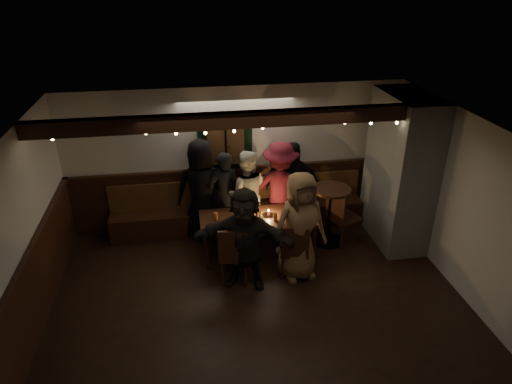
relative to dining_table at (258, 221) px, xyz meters
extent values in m
cube|color=black|center=(-0.21, -1.40, -0.63)|extent=(6.00, 5.00, 0.01)
cube|color=black|center=(-0.21, -1.40, 1.98)|extent=(6.00, 5.00, 0.01)
cube|color=silver|center=(-0.21, 1.11, 0.68)|extent=(6.00, 0.01, 2.60)
cube|color=silver|center=(-3.21, -1.40, 0.68)|extent=(0.01, 5.00, 2.60)
cube|color=silver|center=(2.80, -1.40, 0.68)|extent=(0.01, 5.00, 2.60)
cube|color=black|center=(-0.21, 1.08, -0.07)|extent=(6.00, 0.05, 1.10)
cube|color=black|center=(-3.18, -1.40, -0.07)|extent=(0.05, 5.00, 1.10)
cube|color=slate|center=(2.44, 0.10, 0.68)|extent=(0.70, 1.40, 2.60)
cube|color=black|center=(-0.21, 0.83, -0.40)|extent=(4.60, 0.45, 0.45)
cube|color=#4D3118|center=(-0.21, 1.01, 0.08)|extent=(4.60, 0.06, 0.50)
cube|color=black|center=(-0.41, 1.04, 1.03)|extent=(0.95, 0.04, 1.00)
cube|color=#4D3118|center=(-0.41, 0.98, 1.03)|extent=(0.64, 0.12, 0.76)
cube|color=black|center=(-0.21, -0.40, 1.87)|extent=(6.00, 0.16, 0.22)
sphere|color=#FFE599|center=(-2.81, -0.42, 1.74)|extent=(0.04, 0.04, 0.04)
sphere|color=#FFE599|center=(-2.41, -0.42, 1.76)|extent=(0.04, 0.04, 0.04)
sphere|color=#FFE599|center=(-2.01, -0.42, 1.77)|extent=(0.04, 0.04, 0.04)
sphere|color=#FFE599|center=(-1.61, -0.42, 1.75)|extent=(0.04, 0.04, 0.04)
sphere|color=#FFE599|center=(-1.21, -0.42, 1.72)|extent=(0.04, 0.04, 0.04)
sphere|color=#FFE599|center=(-0.81, -0.42, 1.71)|extent=(0.04, 0.04, 0.04)
sphere|color=#FFE599|center=(-0.41, -0.42, 1.71)|extent=(0.04, 0.04, 0.04)
sphere|color=#FFE599|center=(-0.01, -0.42, 1.74)|extent=(0.04, 0.04, 0.04)
sphere|color=#FFE599|center=(0.39, -0.42, 1.76)|extent=(0.04, 0.04, 0.04)
sphere|color=#FFE599|center=(0.79, -0.42, 1.77)|extent=(0.04, 0.04, 0.04)
sphere|color=#FFE599|center=(1.19, -0.42, 1.75)|extent=(0.04, 0.04, 0.04)
sphere|color=#FFE599|center=(1.59, -0.42, 1.72)|extent=(0.04, 0.04, 0.04)
sphere|color=#FFE599|center=(1.99, -0.42, 1.71)|extent=(0.04, 0.04, 0.04)
sphere|color=#FFE599|center=(2.39, -0.42, 1.71)|extent=(0.04, 0.04, 0.04)
cube|color=black|center=(0.00, 0.00, 0.03)|extent=(1.90, 0.82, 0.05)
cylinder|color=black|center=(-0.88, -0.33, -0.31)|extent=(0.06, 0.06, 0.63)
cylinder|color=black|center=(-0.88, 0.34, -0.31)|extent=(0.06, 0.06, 0.63)
cylinder|color=black|center=(0.88, -0.33, -0.31)|extent=(0.06, 0.06, 0.63)
cylinder|color=black|center=(0.88, 0.34, -0.31)|extent=(0.06, 0.06, 0.63)
cylinder|color=#BF7226|center=(-0.69, 0.04, 0.12)|extent=(0.06, 0.06, 0.13)
cylinder|color=#BF7226|center=(-0.33, -0.14, 0.12)|extent=(0.06, 0.06, 0.13)
cylinder|color=silver|center=(-0.03, 0.15, 0.12)|extent=(0.06, 0.06, 0.13)
cylinder|color=#BF7226|center=(0.26, -0.13, 0.12)|extent=(0.06, 0.06, 0.13)
cylinder|color=silver|center=(0.56, 0.19, 0.12)|extent=(0.06, 0.06, 0.13)
cylinder|color=#BF7226|center=(0.70, -0.10, 0.12)|extent=(0.06, 0.06, 0.13)
cylinder|color=white|center=(-0.41, -0.27, 0.06)|extent=(0.24, 0.24, 0.01)
cube|color=#B2B2B7|center=(0.00, -0.04, 0.08)|extent=(0.15, 0.09, 0.05)
cylinder|color=#990C0C|center=(-0.03, -0.04, 0.13)|extent=(0.03, 0.03, 0.15)
cylinder|color=gold|center=(0.03, -0.04, 0.13)|extent=(0.03, 0.03, 0.15)
cylinder|color=silver|center=(0.19, 0.05, 0.09)|extent=(0.05, 0.05, 0.07)
sphere|color=#FFB24C|center=(0.19, 0.05, 0.15)|extent=(0.03, 0.03, 0.03)
cube|color=black|center=(-0.47, -0.67, -0.17)|extent=(0.53, 0.53, 0.04)
cube|color=black|center=(-0.51, -0.86, 0.10)|extent=(0.44, 0.14, 0.50)
cylinder|color=black|center=(-0.25, -0.54, -0.41)|extent=(0.04, 0.04, 0.43)
cylinder|color=black|center=(-0.34, -0.89, -0.41)|extent=(0.04, 0.04, 0.43)
cylinder|color=black|center=(-0.60, -0.46, -0.41)|extent=(0.04, 0.04, 0.43)
cylinder|color=black|center=(-0.68, -0.80, -0.41)|extent=(0.04, 0.04, 0.43)
cube|color=black|center=(0.46, -0.67, -0.19)|extent=(0.51, 0.51, 0.04)
cube|color=black|center=(0.42, -0.86, 0.08)|extent=(0.42, 0.13, 0.49)
cylinder|color=black|center=(0.67, -0.54, -0.42)|extent=(0.04, 0.04, 0.41)
cylinder|color=black|center=(0.59, -0.88, -0.42)|extent=(0.04, 0.04, 0.41)
cylinder|color=black|center=(0.33, -0.47, -0.42)|extent=(0.04, 0.04, 0.41)
cylinder|color=black|center=(0.25, -0.80, -0.42)|extent=(0.04, 0.04, 0.41)
cube|color=black|center=(1.53, 0.10, -0.14)|extent=(0.61, 0.61, 0.04)
cube|color=black|center=(1.33, 0.02, 0.15)|extent=(0.21, 0.45, 0.54)
cylinder|color=black|center=(1.78, -0.01, -0.39)|extent=(0.04, 0.04, 0.46)
cylinder|color=black|center=(1.42, -0.15, -0.39)|extent=(0.04, 0.04, 0.46)
cylinder|color=black|center=(1.64, 0.34, -0.39)|extent=(0.04, 0.04, 0.46)
cylinder|color=black|center=(1.29, 0.21, -0.39)|extent=(0.04, 0.04, 0.46)
cylinder|color=black|center=(1.28, 0.14, -0.61)|extent=(0.53, 0.53, 0.03)
cylinder|color=black|center=(1.28, 0.14, -0.11)|extent=(0.07, 0.07, 1.03)
cylinder|color=black|center=(1.28, 0.14, 0.40)|extent=(0.66, 0.66, 0.04)
imported|color=black|center=(-0.86, 0.72, 0.29)|extent=(0.91, 0.61, 1.82)
imported|color=black|center=(-0.50, 0.63, 0.19)|extent=(0.68, 0.56, 1.61)
imported|color=beige|center=(-0.10, 0.64, 0.18)|extent=(0.86, 0.71, 1.61)
imported|color=maroon|center=(0.50, 0.65, 0.24)|extent=(1.27, 0.98, 1.73)
imported|color=black|center=(0.77, 0.75, 0.21)|extent=(1.02, 0.54, 1.67)
imported|color=black|center=(-0.33, -0.80, 0.19)|extent=(1.57, 0.92, 1.62)
imported|color=olive|center=(0.52, -0.71, 0.25)|extent=(0.96, 0.73, 1.75)
camera|label=1|loc=(-1.09, -6.42, 3.79)|focal=32.00mm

